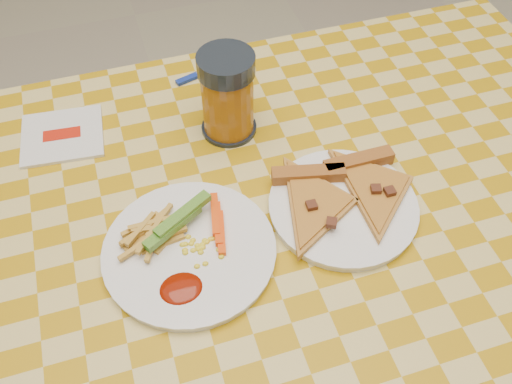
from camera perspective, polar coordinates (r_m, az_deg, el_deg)
The scene contains 8 objects.
table at distance 0.88m, azimuth 0.22°, elevation -7.21°, with size 1.28×0.88×0.76m.
plate_left at distance 0.80m, azimuth -6.66°, elevation -5.99°, with size 0.24×0.24×0.01m, color white.
plate_right at distance 0.85m, azimuth 8.68°, elevation -1.57°, with size 0.21×0.21×0.01m, color white.
fries_veggies at distance 0.79m, azimuth -7.61°, elevation -4.61°, with size 0.17×0.16×0.04m.
pizza_slices at distance 0.85m, azimuth 8.61°, elevation -0.07°, with size 0.25×0.24×0.02m.
drink_glass at distance 0.91m, azimuth -2.87°, elevation 9.60°, with size 0.09×0.09×0.15m.
napkin at distance 0.99m, azimuth -18.80°, elevation 5.38°, with size 0.14×0.13×0.01m.
fork at distance 1.07m, azimuth -4.29°, elevation 12.25°, with size 0.15×0.06×0.01m.
Camera 1 is at (-0.14, -0.44, 1.42)m, focal length 40.00 mm.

